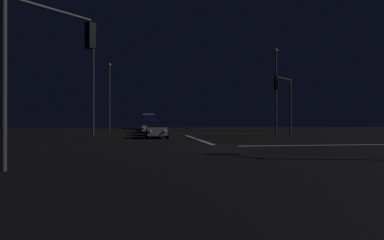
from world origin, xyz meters
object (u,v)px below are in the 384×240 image
(box_truck, at_px, (149,120))
(traffic_signal_sw, at_px, (46,52))
(streetlamp_left_far, at_px, (110,93))
(traffic_signal_ne, at_px, (285,95))
(sedan_white, at_px, (149,127))
(sedan_blue, at_px, (148,125))
(sedan_red, at_px, (152,126))
(streetlamp_left_near, at_px, (93,81))
(sedan_silver, at_px, (157,130))
(sedan_gray, at_px, (151,126))
(sedan_green, at_px, (155,128))
(streetlamp_right_near, at_px, (276,86))

(box_truck, distance_m, traffic_signal_sw, 55.75)
(streetlamp_left_far, bearing_deg, traffic_signal_ne, -50.94)
(traffic_signal_sw, relative_size, streetlamp_left_far, 0.58)
(sedan_white, distance_m, sedan_blue, 16.90)
(sedan_red, relative_size, streetlamp_left_near, 0.43)
(sedan_silver, bearing_deg, sedan_red, 89.95)
(sedan_gray, relative_size, box_truck, 0.52)
(sedan_green, distance_m, sedan_blue, 23.63)
(streetlamp_left_far, bearing_deg, sedan_red, -15.62)
(streetlamp_right_near, bearing_deg, box_truck, 112.62)
(sedan_white, distance_m, streetlamp_right_near, 17.23)
(sedan_red, distance_m, streetlamp_left_near, 16.34)
(sedan_green, relative_size, streetlamp_right_near, 0.44)
(sedan_silver, relative_size, sedan_gray, 1.00)
(sedan_white, distance_m, streetlamp_left_near, 11.66)
(sedan_red, relative_size, box_truck, 0.52)
(sedan_gray, xyz_separation_m, sedan_blue, (-0.33, 6.11, 0.00))
(streetlamp_right_near, xyz_separation_m, streetlamp_left_near, (-19.83, 0.00, 0.14))
(sedan_green, xyz_separation_m, box_truck, (-0.27, 30.82, 0.91))
(box_truck, bearing_deg, sedan_white, -90.69)
(sedan_silver, bearing_deg, streetlamp_left_near, 149.68)
(sedan_blue, bearing_deg, streetlamp_right_near, -61.65)
(sedan_silver, xyz_separation_m, streetlamp_right_near, (13.44, 3.74, 4.77))
(traffic_signal_sw, relative_size, streetlamp_right_near, 0.62)
(sedan_green, distance_m, sedan_red, 12.11)
(sedan_silver, height_order, streetlamp_left_far, streetlamp_left_far)
(streetlamp_right_near, bearing_deg, sedan_red, 133.37)
(traffic_signal_ne, relative_size, streetlamp_left_far, 0.56)
(streetlamp_right_near, relative_size, streetlamp_left_far, 0.94)
(sedan_green, xyz_separation_m, streetlamp_left_far, (-6.38, 13.90, 5.09))
(sedan_gray, height_order, streetlamp_left_far, streetlamp_left_far)
(traffic_signal_sw, distance_m, streetlamp_left_far, 38.68)
(sedan_white, bearing_deg, sedan_red, 83.82)
(sedan_white, distance_m, traffic_signal_sw, 31.87)
(traffic_signal_sw, bearing_deg, sedan_white, 82.58)
(streetlamp_right_near, bearing_deg, sedan_silver, -164.46)
(sedan_silver, xyz_separation_m, box_truck, (-0.28, 36.66, 0.91))
(sedan_green, bearing_deg, streetlamp_right_near, -8.89)
(sedan_white, height_order, streetlamp_left_far, streetlamp_left_far)
(sedan_red, height_order, traffic_signal_ne, traffic_signal_ne)
(sedan_white, distance_m, box_truck, 24.12)
(sedan_red, distance_m, sedan_blue, 11.53)
(sedan_green, xyz_separation_m, streetlamp_left_near, (-6.38, -2.10, 4.91))
(traffic_signal_sw, bearing_deg, streetlamp_left_near, 94.36)
(sedan_white, height_order, traffic_signal_ne, traffic_signal_ne)
(traffic_signal_ne, height_order, streetlamp_right_near, streetlamp_right_near)
(traffic_signal_sw, xyz_separation_m, streetlamp_left_far, (-1.72, 38.60, 1.75))
(sedan_gray, bearing_deg, streetlamp_right_near, -55.36)
(sedan_white, xyz_separation_m, traffic_signal_sw, (-4.09, -31.43, 3.34))
(traffic_signal_sw, bearing_deg, traffic_signal_ne, 45.00)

